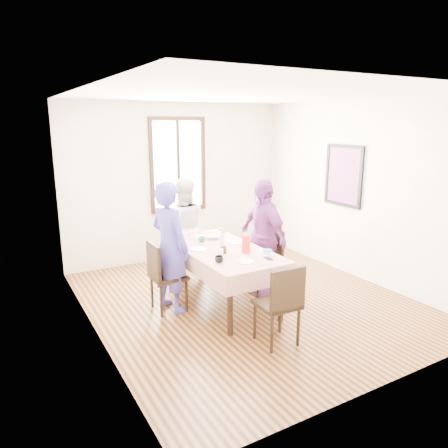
{
  "coord_description": "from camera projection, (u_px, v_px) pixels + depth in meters",
  "views": [
    {
      "loc": [
        -2.92,
        -4.5,
        2.36
      ],
      "look_at": [
        -0.33,
        0.04,
        1.1
      ],
      "focal_mm": 33.81,
      "sensor_mm": 36.0,
      "label": 1
    }
  ],
  "objects": [
    {
      "name": "serving_bowl",
      "position": [
        213.0,
        237.0,
        5.95
      ],
      "size": [
        0.28,
        0.28,
        0.05
      ],
      "primitive_type": "imported",
      "rotation": [
        0.0,
        0.0,
        -0.41
      ],
      "color": "white",
      "rests_on": "tablecloth"
    },
    {
      "name": "mug_green",
      "position": [
        202.0,
        239.0,
        5.79
      ],
      "size": [
        0.1,
        0.1,
        0.07
      ],
      "primitive_type": "imported",
      "rotation": [
        0.0,
        0.0,
        0.08
      ],
      "color": "#0C7226",
      "rests_on": "tablecloth"
    },
    {
      "name": "mug_flag",
      "position": [
        246.0,
        244.0,
        5.53
      ],
      "size": [
        0.13,
        0.13,
        0.08
      ],
      "primitive_type": "imported",
      "rotation": [
        0.0,
        0.0,
        0.92
      ],
      "color": "red",
      "rests_on": "tablecloth"
    },
    {
      "name": "mug_black",
      "position": [
        219.0,
        259.0,
        4.93
      ],
      "size": [
        0.13,
        0.13,
        0.08
      ],
      "primitive_type": "imported",
      "rotation": [
        0.0,
        0.0,
        -0.31
      ],
      "color": "black",
      "rests_on": "tablecloth"
    },
    {
      "name": "drinking_glass",
      "position": [
        220.0,
        253.0,
        5.14
      ],
      "size": [
        0.07,
        0.07,
        0.1
      ],
      "primitive_type": "cylinder",
      "color": "silver",
      "rests_on": "tablecloth"
    },
    {
      "name": "chair_far",
      "position": [
        184.0,
        248.0,
        6.59
      ],
      "size": [
        0.44,
        0.44,
        0.91
      ],
      "primitive_type": "cube",
      "rotation": [
        0.0,
        0.0,
        3.2
      ],
      "color": "black",
      "rests_on": "ground"
    },
    {
      "name": "butter_lid",
      "position": [
        267.0,
        250.0,
        5.21
      ],
      "size": [
        0.12,
        0.12,
        0.01
      ],
      "primitive_type": "cylinder",
      "color": "blue",
      "rests_on": "butter_tub"
    },
    {
      "name": "chair_left",
      "position": [
        168.0,
        276.0,
        5.37
      ],
      "size": [
        0.43,
        0.43,
        0.91
      ],
      "primitive_type": "cube",
      "rotation": [
        0.0,
        0.0,
        -1.58
      ],
      "color": "black",
      "rests_on": "ground"
    },
    {
      "name": "right_wall",
      "position": [
        358.0,
        191.0,
        6.41
      ],
      "size": [
        0.0,
        4.5,
        4.5
      ],
      "primitive_type": "plane",
      "rotation": [
        1.57,
        0.0,
        -1.57
      ],
      "color": "beige",
      "rests_on": "ground"
    },
    {
      "name": "ground",
      "position": [
        247.0,
        300.0,
        5.76
      ],
      "size": [
        4.5,
        4.5,
        0.0
      ],
      "primitive_type": "plane",
      "color": "black",
      "rests_on": "ground"
    },
    {
      "name": "back_wall",
      "position": [
        178.0,
        182.0,
        7.35
      ],
      "size": [
        4.0,
        0.0,
        4.0
      ],
      "primitive_type": "plane",
      "rotation": [
        1.57,
        0.0,
        0.0
      ],
      "color": "beige",
      "rests_on": "ground"
    },
    {
      "name": "plate_far",
      "position": [
        197.0,
        236.0,
        6.07
      ],
      "size": [
        0.2,
        0.2,
        0.01
      ],
      "primitive_type": "cylinder",
      "color": "white",
      "rests_on": "tablecloth"
    },
    {
      "name": "flower_vase",
      "position": [
        221.0,
        241.0,
        5.56
      ],
      "size": [
        0.07,
        0.07,
        0.15
      ],
      "primitive_type": "cylinder",
      "color": "silver",
      "rests_on": "tablecloth"
    },
    {
      "name": "plate_near",
      "position": [
        245.0,
        262.0,
        4.96
      ],
      "size": [
        0.2,
        0.2,
        0.01
      ],
      "primitive_type": "cylinder",
      "color": "white",
      "rests_on": "tablecloth"
    },
    {
      "name": "person_far",
      "position": [
        184.0,
        228.0,
        6.49
      ],
      "size": [
        0.89,
        0.79,
        1.54
      ],
      "primitive_type": "imported",
      "rotation": [
        0.0,
        0.0,
        2.82
      ],
      "color": "silver",
      "rests_on": "ground"
    },
    {
      "name": "chair_near",
      "position": [
        277.0,
        304.0,
        4.55
      ],
      "size": [
        0.44,
        0.44,
        0.91
      ],
      "primitive_type": "cube",
      "rotation": [
        0.0,
        0.0,
        -0.05
      ],
      "color": "black",
      "rests_on": "ground"
    },
    {
      "name": "smartphone",
      "position": [
        269.0,
        259.0,
        5.07
      ],
      "size": [
        0.07,
        0.13,
        0.01
      ],
      "primitive_type": "cube",
      "color": "black",
      "rests_on": "tablecloth"
    },
    {
      "name": "dining_table",
      "position": [
        222.0,
        276.0,
        5.59
      ],
      "size": [
        0.83,
        1.75,
        0.75
      ],
      "primitive_type": "cube",
      "color": "black",
      "rests_on": "ground"
    },
    {
      "name": "chair_right",
      "position": [
        263.0,
        261.0,
        5.95
      ],
      "size": [
        0.45,
        0.45,
        0.91
      ],
      "primitive_type": "cube",
      "rotation": [
        0.0,
        0.0,
        1.5
      ],
      "color": "black",
      "rests_on": "ground"
    },
    {
      "name": "art_poster",
      "position": [
        344.0,
        176.0,
        6.61
      ],
      "size": [
        0.04,
        0.76,
        0.96
      ],
      "primitive_type": "cube",
      "color": "red",
      "rests_on": "right_wall"
    },
    {
      "name": "tablecloth",
      "position": [
        222.0,
        249.0,
        5.5
      ],
      "size": [
        0.95,
        1.87,
        0.01
      ],
      "primitive_type": "cube",
      "color": "#600005",
      "rests_on": "dining_table"
    },
    {
      "name": "window_pane",
      "position": [
        178.0,
        165.0,
        7.27
      ],
      "size": [
        0.9,
        0.02,
        1.5
      ],
      "primitive_type": "cube",
      "color": "white",
      "rests_on": "back_wall"
    },
    {
      "name": "person_right",
      "position": [
        262.0,
        237.0,
        5.86
      ],
      "size": [
        0.41,
        0.96,
        1.63
      ],
      "primitive_type": "imported",
      "rotation": [
        0.0,
        0.0,
        -1.55
      ],
      "color": "#75317A",
      "rests_on": "ground"
    },
    {
      "name": "plate_left",
      "position": [
        198.0,
        249.0,
        5.45
      ],
      "size": [
        0.2,
        0.2,
        0.01
      ],
      "primitive_type": "cylinder",
      "color": "white",
      "rests_on": "tablecloth"
    },
    {
      "name": "window_frame",
      "position": [
        178.0,
        165.0,
        7.26
      ],
      "size": [
        1.02,
        0.06,
        1.62
      ],
      "primitive_type": "cube",
      "color": "black",
      "rests_on": "back_wall"
    },
    {
      "name": "plate_right",
      "position": [
        235.0,
        243.0,
        5.73
      ],
      "size": [
        0.2,
        0.2,
        0.01
      ],
      "primitive_type": "cylinder",
      "color": "white",
      "rests_on": "tablecloth"
    },
    {
      "name": "juice_carton",
      "position": [
        246.0,
        244.0,
        5.27
      ],
      "size": [
        0.07,
        0.07,
        0.23
      ],
      "primitive_type": "cube",
      "color": "red",
      "rests_on": "tablecloth"
    },
    {
      "name": "butter_tub",
      "position": [
        267.0,
        253.0,
        5.22
      ],
      "size": [
        0.11,
        0.11,
        0.05
      ],
      "primitive_type": "cylinder",
      "color": "white",
      "rests_on": "tablecloth"
    },
    {
      "name": "person_left",
      "position": [
        169.0,
        247.0,
        5.29
      ],
      "size": [
        0.57,
        0.7,
        1.67
      ],
      "primitive_type": "imported",
      "rotation": [
        0.0,
        0.0,
        1.88
      ],
      "color": "#433898",
      "rests_on": "ground"
    },
    {
      "name": "flower_bunch",
      "position": [
        221.0,
        232.0,
        5.53
      ],
      "size": [
        0.09,
        0.09,
        0.1
      ],
      "primitive_type": null,
      "color": "yellow",
      "rests_on": "flower_vase"
    },
    {
      "name": "jam_jar",
      "position": [
        224.0,
        250.0,
        5.27
      ],
      "size": [
        0.06,
        0.06,
        0.09
      ],
      "primitive_type": "cylinder",
      "color": "black",
      "rests_on": "tablecloth"
    }
  ]
}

